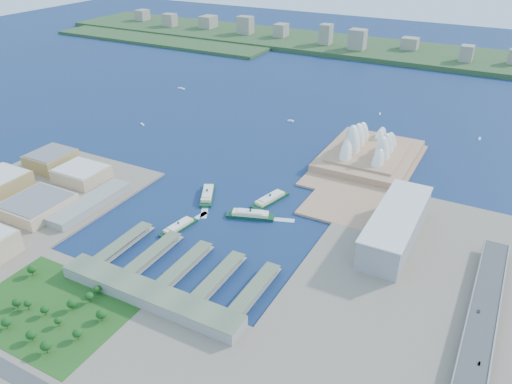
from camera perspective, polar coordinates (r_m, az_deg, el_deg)
The scene contains 24 objects.
ground at distance 596.69m, azimuth -4.96°, elevation -4.43°, with size 3000.00×3000.00×0.00m, color #0E2145.
south_land at distance 475.01m, azimuth -19.32°, elevation -16.42°, with size 720.00×180.00×3.00m, color gray.
east_land at distance 489.24m, azimuth 16.72°, elevation -14.31°, with size 240.00×500.00×3.00m, color gray.
peninsula at distance 767.35m, azimuth 12.53°, elevation 3.09°, with size 135.00×220.00×3.00m, color tan.
far_shore at distance 1456.83m, azimuth 17.03°, elevation 14.98°, with size 2200.00×260.00×12.00m, color #2D4926.
opera_house at distance 773.38m, azimuth 13.03°, elevation 5.72°, with size 134.00×180.00×58.00m, color white, non-canonical shape.
toaster_building at distance 586.79m, azimuth 15.68°, elevation -3.78°, with size 45.00×155.00×35.00m, color gray.
expressway at distance 475.60m, azimuth 23.82°, elevation -16.17°, with size 26.00×340.00×11.85m, color gray, non-canonical shape.
west_buildings at distance 703.69m, azimuth -25.67°, elevation -0.35°, with size 200.00×280.00×27.00m, color #9B824D, non-canonical shape.
ferry_wharves at distance 537.61m, azimuth -8.06°, elevation -8.25°, with size 184.00×90.00×9.30m, color #56634B, non-canonical shape.
terminal_building at distance 498.73m, azimuth -12.06°, elevation -11.47°, with size 200.00×28.00×12.00m, color gray.
park at distance 515.06m, azimuth -22.64°, elevation -11.61°, with size 150.00×110.00×16.00m, color #194714, non-canonical shape.
far_skyline at distance 1430.62m, azimuth 17.03°, elevation 16.12°, with size 1900.00×140.00×55.00m, color gray, non-canonical shape.
ferry_a at distance 665.51m, azimuth -5.59°, elevation -0.11°, with size 15.09×59.29×11.21m, color #0E3922, non-canonical shape.
ferry_b at distance 650.79m, azimuth 1.62°, elevation -0.67°, with size 15.48×60.80×11.50m, color #0E3922, non-canonical shape.
ferry_c at distance 601.87m, azimuth -8.85°, elevation -3.81°, with size 13.56×53.27×10.07m, color #0E3922, non-canonical shape.
ferry_d at distance 617.81m, azimuth -0.65°, elevation -2.43°, with size 15.13×59.44×11.24m, color #0E3922, non-canonical shape.
boat_a at distance 925.31m, azimuth -12.85°, elevation 7.57°, with size 3.25×13.00×2.51m, color white, non-canonical shape.
boat_b at distance 920.83m, azimuth 3.99°, elevation 8.15°, with size 3.96×11.32×3.06m, color white, non-canonical shape.
boat_c at distance 921.26m, azimuth 24.19°, elevation 5.61°, with size 3.57×12.24×2.75m, color white, non-canonical shape.
boat_d at distance 1116.97m, azimuth -8.54°, elevation 11.65°, with size 3.82×17.44×2.94m, color white, non-canonical shape.
boat_e at distance 981.69m, azimuth 13.98°, elevation 8.67°, with size 3.26×10.24×2.51m, color white, non-canonical shape.
car_b at distance 455.76m, azimuth 24.17°, elevation -17.44°, with size 1.40×4.01×1.32m, color slate.
car_c at distance 504.23m, azimuth 24.13°, elevation -12.29°, with size 2.00×4.91×1.43m, color slate.
Camera 1 is at (280.18, -413.17, 326.85)m, focal length 35.00 mm.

